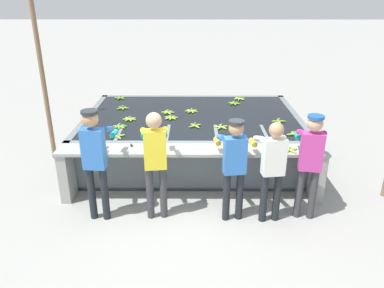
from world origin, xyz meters
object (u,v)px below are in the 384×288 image
worker_1 (155,156)px  banana_bunch_floating_0 (279,121)px  banana_bunch_floating_4 (191,111)px  banana_bunch_floating_6 (118,136)px  banana_bunch_floating_7 (171,118)px  banana_bunch_floating_9 (221,127)px  banana_bunch_floating_8 (130,119)px  banana_bunch_floating_12 (120,127)px  banana_bunch_floating_2 (168,112)px  knife_0 (132,147)px  banana_bunch_floating_1 (123,108)px  banana_bunch_floating_5 (195,126)px  banana_bunch_ledge_0 (289,150)px  worker_3 (272,163)px  support_post_left (43,82)px  banana_bunch_floating_13 (120,98)px  banana_bunch_floating_10 (240,99)px  worker_2 (234,161)px  banana_bunch_floating_11 (234,103)px  worker_4 (310,157)px  worker_0 (95,154)px  banana_bunch_floating_3 (294,134)px

worker_1 → banana_bunch_floating_0: bearing=40.0°
banana_bunch_floating_4 → banana_bunch_floating_6: (-1.26, -1.45, 0.00)m
banana_bunch_floating_7 → banana_bunch_floating_9: same height
banana_bunch_floating_8 → banana_bunch_floating_12: bearing=-104.7°
banana_bunch_floating_2 → knife_0: bearing=-103.9°
banana_bunch_floating_4 → banana_bunch_floating_1: bearing=172.3°
banana_bunch_floating_5 → banana_bunch_ledge_0: banana_bunch_ledge_0 is taller
worker_3 → support_post_left: (-4.02, 2.21, 0.67)m
banana_bunch_floating_0 → banana_bunch_floating_6: 3.04m
worker_3 → banana_bunch_floating_13: worker_3 is taller
banana_bunch_floating_9 → knife_0: (-1.48, -0.94, -0.01)m
support_post_left → banana_bunch_floating_8: bearing=-6.5°
banana_bunch_floating_1 → support_post_left: 1.63m
banana_bunch_floating_5 → banana_bunch_floating_10: size_ratio=0.89×
banana_bunch_floating_8 → banana_bunch_floating_0: bearing=-2.4°
banana_bunch_floating_1 → worker_2: bearing=-52.4°
worker_3 → banana_bunch_floating_7: bearing=126.9°
support_post_left → banana_bunch_floating_9: bearing=-10.5°
worker_3 → banana_bunch_floating_1: 3.81m
banana_bunch_floating_12 → support_post_left: support_post_left is taller
worker_2 → banana_bunch_floating_10: worker_2 is taller
banana_bunch_floating_5 → banana_bunch_floating_11: bearing=59.4°
support_post_left → banana_bunch_floating_13: bearing=48.6°
worker_1 → banana_bunch_floating_5: size_ratio=6.74×
worker_2 → banana_bunch_floating_8: worker_2 is taller
worker_1 → knife_0: size_ratio=4.96×
banana_bunch_floating_7 → banana_bunch_floating_9: 1.08m
banana_bunch_ledge_0 → banana_bunch_floating_8: bearing=151.4°
banana_bunch_floating_7 → banana_bunch_floating_9: bearing=-29.0°
banana_bunch_floating_0 → banana_bunch_floating_2: (-2.16, 0.55, -0.00)m
banana_bunch_floating_8 → banana_bunch_floating_11: 2.40m
banana_bunch_floating_9 → worker_3: bearing=-68.2°
banana_bunch_floating_1 → banana_bunch_floating_12: bearing=-82.7°
banana_bunch_floating_1 → support_post_left: bearing=-158.8°
worker_4 → banana_bunch_floating_11: 3.13m
banana_bunch_floating_6 → banana_bunch_ledge_0: bearing=-11.6°
banana_bunch_floating_1 → support_post_left: size_ratio=0.09×
banana_bunch_floating_12 → banana_bunch_floating_8: bearing=75.3°
worker_1 → support_post_left: (-2.33, 2.13, 0.59)m
worker_0 → banana_bunch_floating_3: 3.38m
worker_2 → banana_bunch_floating_10: (0.47, 3.46, -0.04)m
banana_bunch_floating_4 → banana_bunch_ledge_0: bearing=-52.5°
banana_bunch_floating_10 → banana_bunch_floating_9: bearing=-106.0°
banana_bunch_floating_11 → banana_bunch_floating_9: bearing=-104.3°
banana_bunch_floating_9 → support_post_left: 3.52m
banana_bunch_floating_13 → banana_bunch_floating_1: bearing=-75.7°
worker_1 → banana_bunch_floating_12: size_ratio=5.97×
worker_2 → banana_bunch_floating_1: 3.43m
worker_0 → banana_bunch_floating_10: bearing=54.4°
banana_bunch_floating_1 → banana_bunch_floating_12: same height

